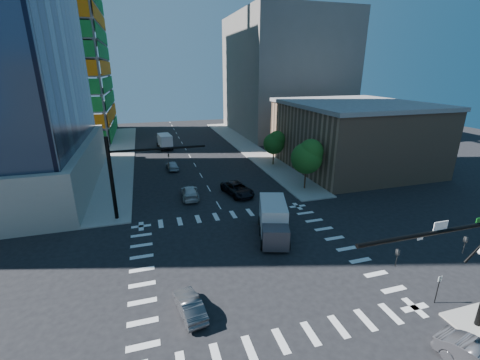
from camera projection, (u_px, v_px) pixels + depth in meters
name	position (u px, v px, depth m)	size (l,w,h in m)	color
ground	(250.00, 259.00, 27.79)	(160.00, 160.00, 0.00)	black
road_markings	(250.00, 259.00, 27.79)	(20.00, 20.00, 0.01)	silver
sidewalk_ne	(246.00, 147.00, 67.35)	(5.00, 60.00, 0.15)	gray
sidewalk_nw	(121.00, 155.00, 60.57)	(5.00, 60.00, 0.15)	gray
construction_building	(38.00, 24.00, 68.31)	(25.16, 34.50, 70.60)	slate
commercial_building	(352.00, 135.00, 52.73)	(20.50, 22.50, 10.60)	#906E54
bg_building_ne	(284.00, 75.00, 80.28)	(24.00, 30.00, 28.00)	#66625C
signal_mast_nw	(126.00, 170.00, 33.68)	(10.20, 0.40, 9.00)	black
tree_south	(308.00, 156.00, 42.26)	(4.16, 4.16, 6.82)	#382316
tree_north	(275.00, 142.00, 53.42)	(3.54, 3.52, 5.78)	#382316
no_parking_sign	(438.00, 286.00, 22.09)	(0.30, 0.06, 2.20)	black
car_nb_far	(237.00, 189.00, 41.69)	(2.60, 5.63, 1.57)	black
car_sb_near	(190.00, 192.00, 40.69)	(2.05, 5.03, 1.46)	#BEBEBE
car_sb_mid	(172.00, 165.00, 52.07)	(1.69, 4.20, 1.43)	#B2B4BA
car_sb_cross	(189.00, 305.00, 21.38)	(1.37, 3.93, 1.30)	#4A4B4F
box_truck_near	(273.00, 224.00, 30.91)	(4.45, 6.77, 3.28)	black
box_truck_far	(164.00, 142.00, 65.96)	(3.04, 5.99, 3.02)	black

